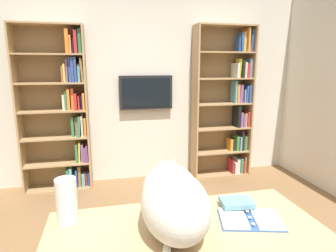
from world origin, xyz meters
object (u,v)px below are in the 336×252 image
Objects in this scene: wall_mounted_tv at (146,93)px; desk_book_stack at (236,204)px; paper_towel_roll at (67,200)px; coffee_mug at (192,203)px; cat at (173,200)px; bookshelf_right at (63,111)px; desk at (187,251)px; open_binder at (250,219)px; bookshelf_left at (229,104)px.

wall_mounted_tv reaches higher than desk_book_stack.
paper_towel_roll is at bearing 71.42° from wall_mounted_tv.
coffee_mug is at bearing 87.67° from wall_mounted_tv.
desk_book_stack is at bearing -160.43° from cat.
bookshelf_right is 2.64m from desk.
cat is (0.25, 2.53, -0.30)m from wall_mounted_tv.
desk_book_stack is (-0.26, 0.03, -0.02)m from coffee_mug.
coffee_mug is (-0.68, 0.04, -0.07)m from paper_towel_roll.
desk is 3.81× the size of open_binder.
cat is at bearing 1.16° from open_binder.
cat reaches higher than desk.
bookshelf_right is at bearing -62.90° from open_binder.
bookshelf_right reaches higher than desk_book_stack.
coffee_mug is at bearing -112.70° from desk.
wall_mounted_tv is 1.89× the size of open_binder.
paper_towel_roll is 0.69m from coffee_mug.
cat is 1.66× the size of open_binder.
desk_book_stack is at bearing 66.58° from bookshelf_left.
wall_mounted_tv is 7.41× the size of coffee_mug.
bookshelf_right is 21.35× the size of coffee_mug.
cat reaches higher than open_binder.
bookshelf_left is at bearing -113.42° from desk_book_stack.
bookshelf_right reaches higher than desk.
paper_towel_roll reaches higher than open_binder.
open_binder is (-0.18, 2.53, -0.46)m from wall_mounted_tv.
open_binder is 1.54× the size of paper_towel_roll.
bookshelf_left is 2.52m from desk_book_stack.
coffee_mug is at bearing -130.53° from cat.
coffee_mug is at bearing -31.57° from open_binder.
coffee_mug is at bearing 113.14° from bookshelf_right.
desk_book_stack is (-0.42, -0.15, -0.14)m from cat.
desk is 0.69m from paper_towel_roll.
wall_mounted_tv is at bearing -85.96° from desk_book_stack.
wall_mounted_tv is 2.56m from cat.
bookshelf_left is at bearing -120.02° from cat.
open_binder is 0.14m from desk_book_stack.
open_binder is (-0.43, -0.01, -0.17)m from cat.
wall_mounted_tv is at bearing -4.25° from bookshelf_left.
bookshelf_right is 1.09m from wall_mounted_tv.
cat is at bearing 19.57° from desk_book_stack.
desk is at bearing 24.94° from desk_book_stack.
wall_mounted_tv is 2.43m from desk_book_stack.
open_binder is (0.98, 2.44, -0.28)m from bookshelf_left.
cat is 3.15× the size of desk_book_stack.
open_binder is 3.91× the size of coffee_mug.
bookshelf_left is 2.95× the size of wall_mounted_tv.
wall_mounted_tv is 2.62m from desk.
desk is 2.29× the size of cat.
desk_book_stack reaches higher than open_binder.
bookshelf_right reaches higher than paper_towel_roll.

